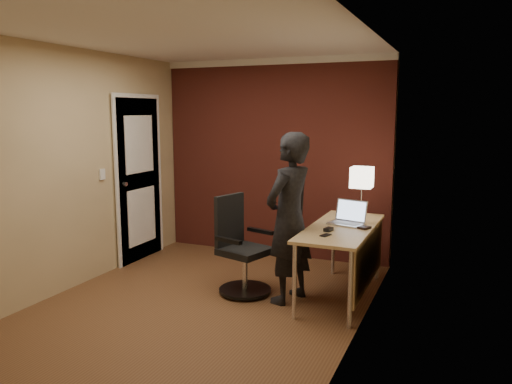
% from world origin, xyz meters
% --- Properties ---
extents(room, '(4.00, 4.00, 4.00)m').
position_xyz_m(room, '(-0.27, 1.54, 1.37)').
color(room, brown).
rests_on(room, ground).
extents(desk, '(0.60, 1.50, 0.73)m').
position_xyz_m(desk, '(1.25, 0.75, 0.60)').
color(desk, tan).
rests_on(desk, ground).
extents(desk_lamp, '(0.22, 0.22, 0.54)m').
position_xyz_m(desk_lamp, '(1.26, 1.29, 1.15)').
color(desk_lamp, silver).
rests_on(desk_lamp, desk).
extents(laptop, '(0.38, 0.33, 0.23)m').
position_xyz_m(laptop, '(1.21, 0.90, 0.79)').
color(laptop, silver).
rests_on(laptop, desk).
extents(mouse, '(0.08, 0.11, 0.03)m').
position_xyz_m(mouse, '(1.11, 0.51, 0.75)').
color(mouse, black).
rests_on(mouse, desk).
extents(phone, '(0.09, 0.13, 0.01)m').
position_xyz_m(phone, '(1.13, 0.32, 0.73)').
color(phone, black).
rests_on(phone, desk).
extents(wallet, '(0.13, 0.14, 0.02)m').
position_xyz_m(wallet, '(1.41, 0.74, 0.74)').
color(wallet, black).
rests_on(wallet, desk).
extents(office_chair, '(0.55, 0.61, 0.98)m').
position_xyz_m(office_chair, '(0.20, 0.49, 0.43)').
color(office_chair, black).
rests_on(office_chair, ground).
extents(person, '(0.55, 0.69, 1.66)m').
position_xyz_m(person, '(0.73, 0.47, 0.83)').
color(person, black).
rests_on(person, ground).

